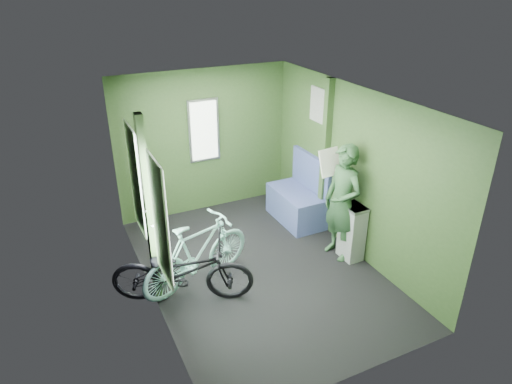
# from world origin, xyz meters

# --- Properties ---
(room) EXTENTS (4.00, 4.02, 2.31)m
(room) POSITION_xyz_m (-0.04, 0.04, 1.44)
(room) COLOR black
(room) RESTS_ON ground
(bicycle_black) EXTENTS (1.80, 1.31, 0.95)m
(bicycle_black) POSITION_xyz_m (-1.10, -0.19, 0.00)
(bicycle_black) COLOR black
(bicycle_black) RESTS_ON ground
(bicycle_mint) EXTENTS (1.66, 0.99, 0.98)m
(bicycle_mint) POSITION_xyz_m (-0.82, 0.03, 0.00)
(bicycle_mint) COLOR #85C9BC
(bicycle_mint) RESTS_ON ground
(passenger) EXTENTS (0.46, 0.70, 1.62)m
(passenger) POSITION_xyz_m (1.15, -0.15, 0.81)
(passenger) COLOR #2A4D2D
(passenger) RESTS_ON ground
(waste_box) EXTENTS (0.23, 0.33, 0.80)m
(waste_box) POSITION_xyz_m (1.26, -0.28, 0.40)
(waste_box) COLOR gray
(waste_box) RESTS_ON ground
(bench_seat) EXTENTS (0.56, 1.01, 1.06)m
(bench_seat) POSITION_xyz_m (1.15, 0.96, 0.31)
(bench_seat) COLOR navy
(bench_seat) RESTS_ON ground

